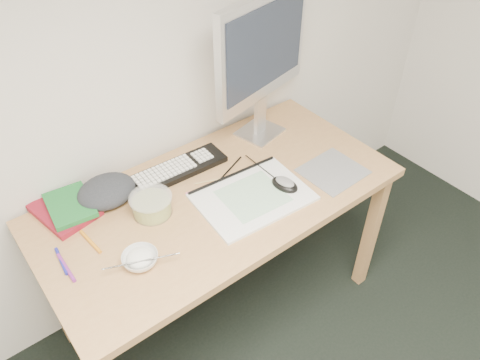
# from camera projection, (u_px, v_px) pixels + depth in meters

# --- Properties ---
(desk) EXTENTS (1.40, 0.70, 0.75)m
(desk) POSITION_uv_depth(u_px,v_px,m) (219.00, 209.00, 1.86)
(desk) COLOR tan
(desk) RESTS_ON ground
(mousepad) EXTENTS (0.24, 0.22, 0.00)m
(mousepad) POSITION_uv_depth(u_px,v_px,m) (333.00, 171.00, 1.91)
(mousepad) COLOR gray
(mousepad) RESTS_ON desk
(sketchpad) EXTENTS (0.44, 0.33, 0.01)m
(sketchpad) POSITION_uv_depth(u_px,v_px,m) (253.00, 197.00, 1.79)
(sketchpad) COLOR silver
(sketchpad) RESTS_ON desk
(keyboard) EXTENTS (0.40, 0.14, 0.02)m
(keyboard) POSITION_uv_depth(u_px,v_px,m) (179.00, 169.00, 1.91)
(keyboard) COLOR black
(keyboard) RESTS_ON desk
(monitor) EXTENTS (0.53, 0.20, 0.62)m
(monitor) POSITION_uv_depth(u_px,v_px,m) (262.00, 52.00, 1.87)
(monitor) COLOR silver
(monitor) RESTS_ON desk
(mouse) EXTENTS (0.09, 0.13, 0.04)m
(mouse) POSITION_uv_depth(u_px,v_px,m) (285.00, 182.00, 1.81)
(mouse) COLOR black
(mouse) RESTS_ON sketchpad
(rice_bowl) EXTENTS (0.12, 0.12, 0.04)m
(rice_bowl) POSITION_uv_depth(u_px,v_px,m) (140.00, 259.00, 1.54)
(rice_bowl) COLOR silver
(rice_bowl) RESTS_ON desk
(chopsticks) EXTENTS (0.23, 0.11, 0.02)m
(chopsticks) POSITION_uv_depth(u_px,v_px,m) (141.00, 261.00, 1.51)
(chopsticks) COLOR silver
(chopsticks) RESTS_ON rice_bowl
(fruit_tub) EXTENTS (0.19, 0.19, 0.08)m
(fruit_tub) POSITION_uv_depth(u_px,v_px,m) (152.00, 205.00, 1.71)
(fruit_tub) COLOR #DFB44E
(fruit_tub) RESTS_ON desk
(book_red) EXTENTS (0.22, 0.27, 0.02)m
(book_red) POSITION_uv_depth(u_px,v_px,m) (65.00, 210.00, 1.73)
(book_red) COLOR maroon
(book_red) RESTS_ON desk
(book_green) EXTENTS (0.17, 0.22, 0.02)m
(book_green) POSITION_uv_depth(u_px,v_px,m) (70.00, 205.00, 1.72)
(book_green) COLOR #1A682B
(book_green) RESTS_ON book_red
(cloth_lump) EXTENTS (0.22, 0.20, 0.08)m
(cloth_lump) POSITION_uv_depth(u_px,v_px,m) (107.00, 191.00, 1.76)
(cloth_lump) COLOR #292B31
(cloth_lump) RESTS_ON desk
(pencil_pink) EXTENTS (0.18, 0.03, 0.01)m
(pencil_pink) POSITION_uv_depth(u_px,v_px,m) (206.00, 186.00, 1.84)
(pencil_pink) COLOR pink
(pencil_pink) RESTS_ON desk
(pencil_tan) EXTENTS (0.15, 0.06, 0.01)m
(pencil_tan) POSITION_uv_depth(u_px,v_px,m) (215.00, 180.00, 1.87)
(pencil_tan) COLOR tan
(pencil_tan) RESTS_ON desk
(pencil_black) EXTENTS (0.16, 0.07, 0.01)m
(pencil_black) POSITION_uv_depth(u_px,v_px,m) (230.00, 168.00, 1.92)
(pencil_black) COLOR black
(pencil_black) RESTS_ON desk
(marker_blue) EXTENTS (0.02, 0.13, 0.01)m
(marker_blue) POSITION_uv_depth(u_px,v_px,m) (61.00, 261.00, 1.55)
(marker_blue) COLOR #1C1E97
(marker_blue) RESTS_ON desk
(marker_orange) EXTENTS (0.03, 0.13, 0.01)m
(marker_orange) POSITION_uv_depth(u_px,v_px,m) (90.00, 242.00, 1.62)
(marker_orange) COLOR orange
(marker_orange) RESTS_ON desk
(marker_purple) EXTENTS (0.01, 0.14, 0.01)m
(marker_purple) POSITION_uv_depth(u_px,v_px,m) (66.00, 268.00, 1.53)
(marker_purple) COLOR #7B2486
(marker_purple) RESTS_ON desk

